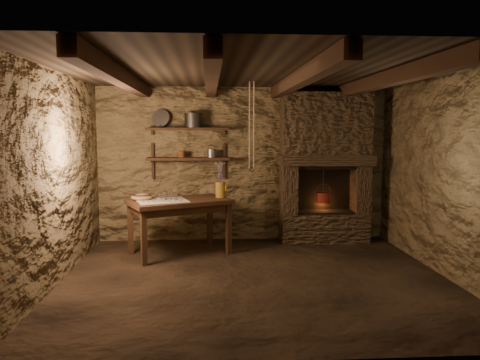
{
  "coord_description": "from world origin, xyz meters",
  "views": [
    {
      "loc": [
        -0.53,
        -5.32,
        1.73
      ],
      "look_at": [
        -0.12,
        0.9,
        1.07
      ],
      "focal_mm": 35.0,
      "sensor_mm": 36.0,
      "label": 1
    }
  ],
  "objects": [
    {
      "name": "beam_far_left",
      "position": [
        -1.5,
        0.0,
        2.31
      ],
      "size": [
        0.14,
        3.95,
        0.16
      ],
      "primitive_type": "cube",
      "color": "black",
      "rests_on": "ceiling"
    },
    {
      "name": "linen_cloth",
      "position": [
        -1.17,
        1.04,
        0.78
      ],
      "size": [
        0.79,
        0.7,
        0.01
      ],
      "primitive_type": "cube",
      "rotation": [
        0.0,
        0.0,
        0.31
      ],
      "color": "white",
      "rests_on": "work_table"
    },
    {
      "name": "small_kettle",
      "position": [
        -0.49,
        1.84,
        1.38
      ],
      "size": [
        0.2,
        0.16,
        0.19
      ],
      "primitive_type": null,
      "rotation": [
        0.0,
        0.0,
        -0.19
      ],
      "color": "gray",
      "rests_on": "shelf_lower"
    },
    {
      "name": "back_wall",
      "position": [
        0.0,
        2.0,
        1.2
      ],
      "size": [
        4.5,
        0.04,
        2.4
      ],
      "primitive_type": "cube",
      "color": "#4B3B23",
      "rests_on": "floor"
    },
    {
      "name": "red_pot",
      "position": [
        1.22,
        1.72,
        0.71
      ],
      "size": [
        0.27,
        0.27,
        0.54
      ],
      "rotation": [
        0.0,
        0.0,
        -0.25
      ],
      "color": "maroon",
      "rests_on": "hearth"
    },
    {
      "name": "tin_pan",
      "position": [
        -1.26,
        1.94,
        1.91
      ],
      "size": [
        0.31,
        0.21,
        0.28
      ],
      "primitive_type": "cylinder",
      "rotation": [
        1.26,
        0.0,
        -0.32
      ],
      "color": "gray",
      "rests_on": "shelf_upper"
    },
    {
      "name": "wooden_bowl",
      "position": [
        -1.46,
        1.16,
        0.81
      ],
      "size": [
        0.32,
        0.32,
        0.11
      ],
      "primitive_type": "ellipsoid",
      "rotation": [
        0.0,
        0.0,
        0.08
      ],
      "color": "olive",
      "rests_on": "work_table"
    },
    {
      "name": "beam_mid_right",
      "position": [
        0.5,
        0.0,
        2.31
      ],
      "size": [
        0.14,
        3.95,
        0.16
      ],
      "primitive_type": "cube",
      "color": "black",
      "rests_on": "ceiling"
    },
    {
      "name": "hearth",
      "position": [
        1.25,
        1.77,
        1.23
      ],
      "size": [
        1.43,
        0.51,
        2.3
      ],
      "color": "#36281B",
      "rests_on": "floor"
    },
    {
      "name": "beam_far_right",
      "position": [
        1.5,
        0.0,
        2.31
      ],
      "size": [
        0.14,
        3.95,
        0.16
      ],
      "primitive_type": "cube",
      "color": "black",
      "rests_on": "ceiling"
    },
    {
      "name": "work_table",
      "position": [
        -0.95,
        1.15,
        0.42
      ],
      "size": [
        1.55,
        1.26,
        0.77
      ],
      "rotation": [
        0.0,
        0.0,
        0.42
      ],
      "color": "#311D11",
      "rests_on": "floor"
    },
    {
      "name": "ceiling",
      "position": [
        0.0,
        0.0,
        2.4
      ],
      "size": [
        4.5,
        4.0,
        0.04
      ],
      "primitive_type": "cube",
      "color": "black",
      "rests_on": "back_wall"
    },
    {
      "name": "shelf_lower",
      "position": [
        -0.85,
        1.84,
        1.3
      ],
      "size": [
        1.25,
        0.3,
        0.04
      ],
      "primitive_type": "cube",
      "color": "black",
      "rests_on": "back_wall"
    },
    {
      "name": "hanging_ropes",
      "position": [
        0.05,
        1.05,
        1.8
      ],
      "size": [
        0.08,
        0.08,
        1.2
      ],
      "primitive_type": null,
      "color": "#D0B592",
      "rests_on": "ceiling"
    },
    {
      "name": "shelf_upper",
      "position": [
        -0.85,
        1.84,
        1.75
      ],
      "size": [
        1.25,
        0.3,
        0.04
      ],
      "primitive_type": "cube",
      "color": "black",
      "rests_on": "back_wall"
    },
    {
      "name": "iron_stockpot",
      "position": [
        -0.76,
        1.84,
        1.87
      ],
      "size": [
        0.34,
        0.34,
        0.2
      ],
      "primitive_type": "cylinder",
      "rotation": [
        0.0,
        0.0,
        -0.35
      ],
      "color": "#292725",
      "rests_on": "shelf_upper"
    },
    {
      "name": "pewter_cutlery_row",
      "position": [
        -1.17,
        1.02,
        0.79
      ],
      "size": [
        0.59,
        0.37,
        0.01
      ],
      "primitive_type": null,
      "rotation": [
        0.0,
        0.0,
        0.31
      ],
      "color": "gray",
      "rests_on": "linen_cloth"
    },
    {
      "name": "stoneware_jug",
      "position": [
        -0.37,
        1.32,
        0.99
      ],
      "size": [
        0.16,
        0.15,
        0.51
      ],
      "rotation": [
        0.0,
        0.0,
        0.06
      ],
      "color": "#A4731F",
      "rests_on": "work_table"
    },
    {
      "name": "rusty_tin",
      "position": [
        -0.95,
        1.84,
        1.37
      ],
      "size": [
        0.13,
        0.13,
        0.1
      ],
      "primitive_type": "cylinder",
      "rotation": [
        0.0,
        0.0,
        -0.29
      ],
      "color": "#522710",
      "rests_on": "shelf_lower"
    },
    {
      "name": "drinking_glasses",
      "position": [
        -1.15,
        1.16,
        0.82
      ],
      "size": [
        0.21,
        0.06,
        0.08
      ],
      "primitive_type": null,
      "color": "white",
      "rests_on": "linen_cloth"
    },
    {
      "name": "left_wall",
      "position": [
        -2.25,
        0.0,
        1.2
      ],
      "size": [
        0.04,
        4.0,
        2.4
      ],
      "primitive_type": "cube",
      "color": "#4B3B23",
      "rests_on": "floor"
    },
    {
      "name": "floor",
      "position": [
        0.0,
        0.0,
        0.0
      ],
      "size": [
        4.5,
        4.5,
        0.0
      ],
      "primitive_type": "plane",
      "color": "black",
      "rests_on": "ground"
    },
    {
      "name": "front_wall",
      "position": [
        0.0,
        -2.0,
        1.2
      ],
      "size": [
        4.5,
        0.04,
        2.4
      ],
      "primitive_type": "cube",
      "color": "#4B3B23",
      "rests_on": "floor"
    },
    {
      "name": "right_wall",
      "position": [
        2.25,
        0.0,
        1.2
      ],
      "size": [
        0.04,
        4.0,
        2.4
      ],
      "primitive_type": "cube",
      "color": "#4B3B23",
      "rests_on": "floor"
    },
    {
      "name": "beam_mid_left",
      "position": [
        -0.5,
        0.0,
        2.31
      ],
      "size": [
        0.14,
        3.95,
        0.16
      ],
      "primitive_type": "cube",
      "color": "black",
      "rests_on": "ceiling"
    }
  ]
}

